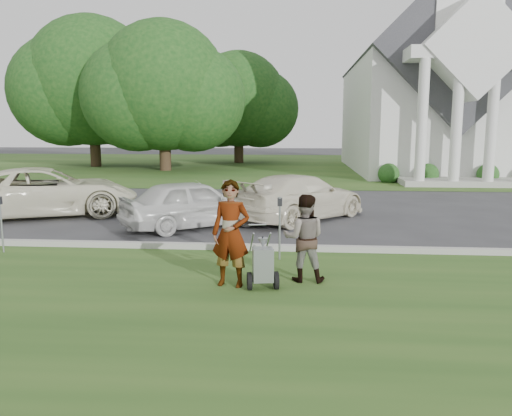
# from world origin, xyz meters

# --- Properties ---
(ground) EXTENTS (120.00, 120.00, 0.00)m
(ground) POSITION_xyz_m (0.00, 0.00, 0.00)
(ground) COLOR #333335
(ground) RESTS_ON ground
(grass_strip) EXTENTS (80.00, 7.00, 0.01)m
(grass_strip) POSITION_xyz_m (0.00, -3.00, 0.01)
(grass_strip) COLOR #244818
(grass_strip) RESTS_ON ground
(church_lawn) EXTENTS (80.00, 30.00, 0.01)m
(church_lawn) POSITION_xyz_m (0.00, 27.00, 0.01)
(church_lawn) COLOR #244818
(church_lawn) RESTS_ON ground
(curb) EXTENTS (80.00, 0.18, 0.15)m
(curb) POSITION_xyz_m (0.00, 0.55, 0.07)
(curb) COLOR #9E9E93
(curb) RESTS_ON ground
(church) EXTENTS (9.19, 19.00, 24.10)m
(church) POSITION_xyz_m (9.00, 23.11, 5.94)
(church) COLOR white
(church) RESTS_ON ground
(tree_left) EXTENTS (10.63, 8.40, 9.71)m
(tree_left) POSITION_xyz_m (-8.01, 21.99, 5.11)
(tree_left) COLOR #332316
(tree_left) RESTS_ON ground
(tree_far) EXTENTS (11.64, 9.20, 10.73)m
(tree_far) POSITION_xyz_m (-14.01, 24.99, 5.69)
(tree_far) COLOR #332316
(tree_far) RESTS_ON ground
(tree_back) EXTENTS (9.61, 7.60, 8.89)m
(tree_back) POSITION_xyz_m (-4.01, 29.99, 4.73)
(tree_back) COLOR #332316
(tree_back) RESTS_ON ground
(striping_cart) EXTENTS (0.63, 1.14, 1.00)m
(striping_cart) POSITION_xyz_m (0.14, -2.24, 0.43)
(striping_cart) COLOR black
(striping_cart) RESTS_ON ground
(person_left) EXTENTS (0.77, 0.58, 1.90)m
(person_left) POSITION_xyz_m (-0.44, -2.10, 0.95)
(person_left) COLOR #999999
(person_left) RESTS_ON ground
(person_right) EXTENTS (0.80, 0.63, 1.61)m
(person_right) POSITION_xyz_m (0.86, -1.70, 0.81)
(person_right) COLOR #999999
(person_right) RESTS_ON ground
(parking_meter_near) EXTENTS (0.10, 0.09, 1.37)m
(parking_meter_near) POSITION_xyz_m (0.36, -0.24, 0.86)
(parking_meter_near) COLOR #95989D
(parking_meter_near) RESTS_ON ground
(parking_meter_far) EXTENTS (0.09, 0.08, 1.30)m
(parking_meter_far) POSITION_xyz_m (-5.91, -0.13, 0.82)
(parking_meter_far) COLOR #95989D
(parking_meter_far) RESTS_ON ground
(car_a) EXTENTS (6.23, 4.70, 1.57)m
(car_a) POSITION_xyz_m (-7.27, 4.59, 0.79)
(car_a) COLOR #EBE6C7
(car_a) RESTS_ON ground
(car_b) EXTENTS (4.27, 3.69, 1.39)m
(car_b) POSITION_xyz_m (-2.18, 3.07, 0.69)
(car_b) COLOR silver
(car_b) RESTS_ON ground
(car_c) EXTENTS (4.65, 4.94, 1.40)m
(car_c) POSITION_xyz_m (0.82, 4.63, 0.70)
(car_c) COLOR beige
(car_c) RESTS_ON ground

